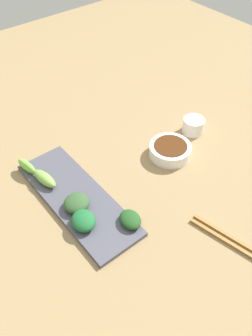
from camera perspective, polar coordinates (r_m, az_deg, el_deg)
name	(u,v)px	position (r m, az deg, el deg)	size (l,w,h in m)	color
tabletop	(124,185)	(0.94, -0.38, -2.73)	(2.10, 2.10, 0.02)	#8D744E
sauce_bowl	(169,150)	(1.00, 6.99, 2.97)	(0.12, 0.12, 0.04)	white
serving_plate	(77,199)	(0.90, -7.84, -4.89)	(0.13, 0.38, 0.01)	#474754
broccoli_leafy_0	(76,203)	(0.86, -8.01, -5.54)	(0.06, 0.06, 0.03)	#2E4E29
broccoli_stalk_1	(45,179)	(0.93, -12.94, -1.67)	(0.03, 0.08, 0.03)	#73A345
broccoli_stalk_2	(27,166)	(0.97, -15.65, 0.27)	(0.02, 0.07, 0.03)	#70BB40
broccoli_leafy_3	(84,221)	(0.83, -6.84, -8.39)	(0.05, 0.06, 0.03)	#1A5D2D
broccoli_leafy_4	(130,219)	(0.83, 0.70, -8.27)	(0.05, 0.06, 0.02)	#1E481C
chopsticks	(236,244)	(0.85, 17.34, -11.62)	(0.07, 0.23, 0.01)	olive
tea_cup	(193,126)	(1.09, 10.77, 6.71)	(0.06, 0.06, 0.05)	white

